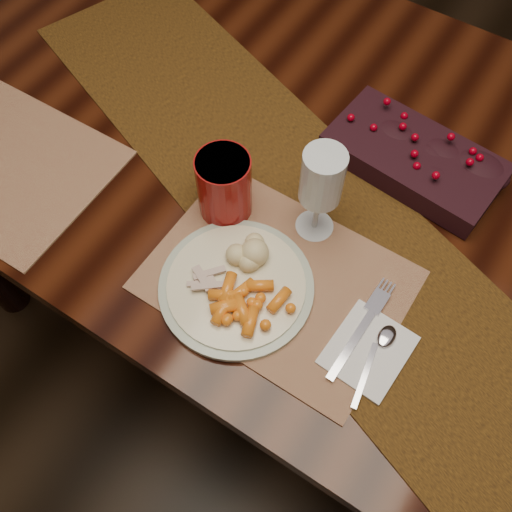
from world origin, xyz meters
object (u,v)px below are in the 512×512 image
Objects in this scene: red_cup at (224,186)px; placemat_main at (277,280)px; baby_carrots at (252,301)px; napkin at (368,350)px; wine_glass at (319,195)px; centerpiece at (415,156)px; turkey_shreds at (208,279)px; mashed_potatoes at (251,249)px; dinner_plate at (236,286)px; dining_table at (329,268)px.

placemat_main is at bearing -25.30° from red_cup.
napkin is (0.19, 0.04, -0.02)m from baby_carrots.
centerpiece is at bearing 67.97° from wine_glass.
turkey_shreds is (-0.08, -0.01, -0.00)m from baby_carrots.
baby_carrots is 0.87× the size of red_cup.
dinner_plate is at bearing -82.15° from mashed_potatoes.
dining_table is at bearing 81.71° from dinner_plate.
wine_glass is at bearing 75.09° from dinner_plate.
wine_glass is at bearing 65.39° from mashed_potatoes.
centerpiece is 0.35m from mashed_potatoes.
turkey_shreds is (-0.09, -0.34, 0.40)m from dining_table.
placemat_main is 3.16× the size of napkin.
dining_table is 9.45× the size of wine_glass.
dinner_plate is 0.20m from wine_glass.
placemat_main reaches higher than dining_table.
dinner_plate is at bearing -108.87° from centerpiece.
dinner_plate is 0.05m from turkey_shreds.
turkey_shreds is at bearing -112.61° from mashed_potatoes.
baby_carrots is 0.20m from wine_glass.
dinner_plate is (-0.05, -0.05, 0.01)m from placemat_main.
placemat_main is 3.24× the size of red_cup.
dining_table is at bearing -141.39° from centerpiece.
dinner_plate is (-0.05, -0.31, 0.39)m from dining_table.
placemat_main is 0.16m from wine_glass.
dinner_plate is 1.99× the size of red_cup.
red_cup is (-0.10, 0.12, 0.06)m from dinner_plate.
red_cup is at bearing 166.50° from napkin.
mashed_potatoes reaches higher than dining_table.
baby_carrots is 0.58× the size of wine_glass.
red_cup is at bearing 114.40° from turkey_shreds.
dining_table is 0.53m from turkey_shreds.
baby_carrots reaches higher than turkey_shreds.
napkin is (0.27, 0.04, -0.02)m from turkey_shreds.
wine_glass reaches higher than centerpiece.
turkey_shreds is 0.22m from wine_glass.
red_cup is (-0.14, 0.14, 0.04)m from baby_carrots.
turkey_shreds reaches higher than placemat_main.
turkey_shreds reaches higher than dinner_plate.
baby_carrots reaches higher than dinner_plate.
mashed_potatoes is (-0.14, -0.33, 0.01)m from centerpiece.
baby_carrots is 0.20m from red_cup.
placemat_main is 1.62× the size of dinner_plate.
wine_glass is (0.09, 0.19, 0.07)m from turkey_shreds.
red_cup reaches higher than dining_table.
dining_table is 0.50m from dinner_plate.
mashed_potatoes reaches higher than napkin.
mashed_potatoes is (-0.06, 0.01, 0.04)m from placemat_main.
centerpiece reaches higher than dining_table.
dinner_plate is 3.98× the size of turkey_shreds.
napkin reaches higher than dining_table.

